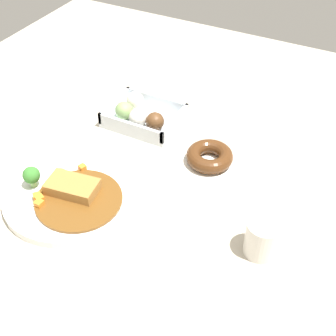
{
  "coord_description": "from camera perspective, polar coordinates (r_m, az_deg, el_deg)",
  "views": [
    {
      "loc": [
        0.35,
        -0.65,
        0.7
      ],
      "look_at": [
        0.0,
        0.03,
        0.03
      ],
      "focal_mm": 49.47,
      "sensor_mm": 36.0,
      "label": 1
    }
  ],
  "objects": [
    {
      "name": "ground_plane",
      "position": [
        1.02,
        -0.83,
        -2.09
      ],
      "size": [
        1.6,
        1.6,
        0.0
      ],
      "primitive_type": "plane",
      "color": "#B2A893"
    },
    {
      "name": "donut_box",
      "position": [
        1.19,
        -3.3,
        6.48
      ],
      "size": [
        0.18,
        0.14,
        0.06
      ],
      "color": "silver",
      "rests_on": "ground_plane"
    },
    {
      "name": "chocolate_ring_donut",
      "position": [
        1.07,
        5.14,
        1.4
      ],
      "size": [
        0.14,
        0.14,
        0.04
      ],
      "color": "white",
      "rests_on": "ground_plane"
    },
    {
      "name": "coffee_mug",
      "position": [
        0.89,
        11.51,
        -8.47
      ],
      "size": [
        0.06,
        0.06,
        0.08
      ],
      "primitive_type": "cylinder",
      "color": "silver",
      "rests_on": "ground_plane"
    },
    {
      "name": "curry_plate",
      "position": [
        1.0,
        -12.03,
        -3.06
      ],
      "size": [
        0.28,
        0.28,
        0.07
      ],
      "color": "white",
      "rests_on": "ground_plane"
    }
  ]
}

